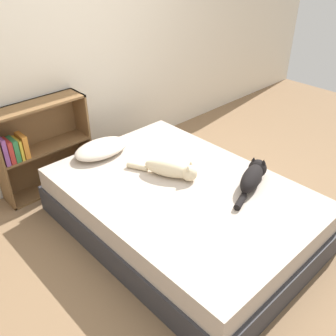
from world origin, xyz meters
TOP-DOWN VIEW (x-y plane):
  - ground_plane at (0.00, 0.00)m, footprint 8.00×8.00m
  - wall_back at (0.00, 1.48)m, footprint 8.00×0.06m
  - bed at (0.00, 0.00)m, footprint 1.46×2.10m
  - pillow at (-0.16, 0.86)m, footprint 0.52×0.32m
  - cat_light at (0.04, 0.16)m, footprint 0.34×0.57m
  - cat_dark at (0.43, -0.36)m, footprint 0.56×0.27m
  - bookshelf at (-0.54, 1.35)m, footprint 0.86×0.26m

SIDE VIEW (x-z plane):
  - ground_plane at x=0.00m, z-range 0.00..0.00m
  - bed at x=0.00m, z-range 0.00..0.43m
  - bookshelf at x=-0.54m, z-range 0.02..0.89m
  - pillow at x=-0.16m, z-range 0.43..0.54m
  - cat_light at x=0.04m, z-range 0.42..0.57m
  - cat_dark at x=0.43m, z-range 0.42..0.59m
  - wall_back at x=0.00m, z-range 0.00..2.50m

